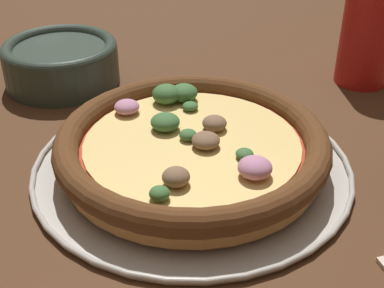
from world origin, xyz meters
TOP-DOWN VIEW (x-y plane):
  - ground_plane at (0.00, 0.00)m, footprint 3.00×3.00m
  - pizza_tray at (0.00, 0.00)m, footprint 0.31×0.31m
  - pizza at (-0.00, 0.00)m, footprint 0.26×0.26m
  - bowl_near at (-0.26, -0.01)m, footprint 0.14×0.14m
  - beverage_can at (-0.03, 0.29)m, footprint 0.07×0.07m

SIDE VIEW (x-z plane):
  - ground_plane at x=0.00m, z-range 0.00..0.00m
  - pizza_tray at x=0.00m, z-range 0.00..0.01m
  - pizza at x=0.00m, z-range 0.01..0.05m
  - bowl_near at x=-0.26m, z-range 0.00..0.06m
  - beverage_can at x=-0.03m, z-range 0.00..0.12m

